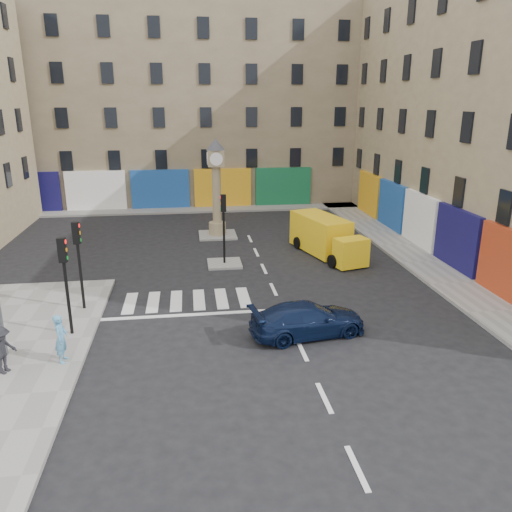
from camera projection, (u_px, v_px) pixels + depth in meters
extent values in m
plane|color=black|center=(291.00, 326.00, 19.59)|extent=(120.00, 120.00, 0.00)
cube|color=gray|center=(399.00, 246.00, 30.14)|extent=(2.60, 30.00, 0.15)
cube|color=gray|center=(186.00, 210.00, 40.04)|extent=(32.00, 2.40, 0.15)
cube|color=gray|center=(225.00, 264.00, 26.88)|extent=(1.80, 1.80, 0.12)
cube|color=gray|center=(218.00, 235.00, 32.55)|extent=(2.40, 2.40, 0.12)
cube|color=#8B795D|center=(182.00, 100.00, 43.00)|extent=(32.00, 10.00, 17.00)
cylinder|color=black|center=(68.00, 298.00, 18.24)|extent=(0.12, 0.12, 2.80)
cube|color=black|center=(62.00, 250.00, 17.69)|extent=(0.28, 0.22, 0.90)
cylinder|color=black|center=(81.00, 276.00, 20.51)|extent=(0.12, 0.12, 2.80)
cube|color=black|center=(76.00, 233.00, 19.96)|extent=(0.28, 0.22, 0.90)
cylinder|color=black|center=(224.00, 237.00, 26.44)|extent=(0.12, 0.12, 2.80)
cube|color=black|center=(223.00, 203.00, 25.88)|extent=(0.28, 0.22, 0.90)
cylinder|color=tan|center=(217.00, 228.00, 32.41)|extent=(1.10, 1.10, 0.80)
cylinder|color=tan|center=(217.00, 195.00, 31.75)|extent=(0.56, 0.56, 3.60)
cube|color=tan|center=(216.00, 158.00, 31.06)|extent=(1.00, 1.00, 1.00)
cylinder|color=white|center=(216.00, 159.00, 30.57)|extent=(0.80, 0.06, 0.80)
cone|color=#333338|center=(215.00, 144.00, 30.81)|extent=(1.20, 1.20, 0.70)
imported|color=black|center=(308.00, 319.00, 18.68)|extent=(4.62, 2.50, 1.27)
cube|color=yellow|center=(320.00, 233.00, 28.88)|extent=(2.85, 4.57, 2.04)
cube|color=yellow|center=(351.00, 252.00, 26.17)|extent=(1.91, 1.48, 1.50)
cube|color=black|center=(352.00, 246.00, 26.02)|extent=(1.66, 1.17, 0.62)
cylinder|color=black|center=(332.00, 261.00, 26.29)|extent=(0.40, 0.74, 0.71)
cylinder|color=black|center=(360.00, 257.00, 26.96)|extent=(0.40, 0.74, 0.71)
cylinder|color=black|center=(298.00, 243.00, 29.70)|extent=(0.40, 0.74, 0.71)
cylinder|color=black|center=(323.00, 240.00, 30.37)|extent=(0.40, 0.74, 0.71)
imported|color=#5497C1|center=(61.00, 338.00, 16.44)|extent=(0.43, 0.63, 1.67)
imported|color=black|center=(2.00, 350.00, 15.75)|extent=(0.97, 1.18, 1.58)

